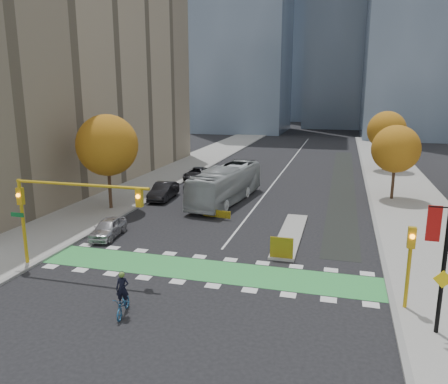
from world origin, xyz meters
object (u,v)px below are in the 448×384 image
Objects in this scene: parked_car_b at (163,191)px; parked_car_d at (197,174)px; tree_east_near at (396,149)px; banner_lamppost at (448,232)px; hazard_board at (282,248)px; bus at (226,184)px; traffic_signal_east at (410,256)px; cyclist at (123,301)px; parked_car_a at (108,228)px; parked_car_c at (200,182)px; tree_east_far at (387,130)px; tree_west at (107,145)px; traffic_signal_west at (59,202)px.

parked_car_b is 10.00m from parked_car_d.
tree_east_near is 0.85× the size of banner_lamppost.
banner_lamppost is at bearing -46.93° from parked_car_b.
hazard_board is 14.86m from bus.
parked_car_b reaches higher than hazard_board.
cyclist is at bearing -162.83° from traffic_signal_east.
bus reaches higher than parked_car_a.
parked_car_a is (-6.33, 9.70, -0.04)m from cyclist.
parked_car_b is 0.94× the size of parked_car_c.
hazard_board is 0.18× the size of tree_east_far.
tree_east_near is 30.22m from cyclist.
traffic_signal_east is at bearing -93.81° from tree_east_near.
tree_west reaches higher than cyclist.
banner_lamppost is at bearing -54.50° from parked_car_d.
parked_car_a is 0.80× the size of parked_car_d.
traffic_signal_east is 22.36m from bus.
tree_west reaches higher than hazard_board.
tree_west is at bearing -133.30° from tree_east_far.
hazard_board is 8.26m from traffic_signal_east.
parked_car_a is 11.34m from parked_car_b.
tree_east_far is 43.61m from traffic_signal_west.
tree_east_far is 0.64× the size of bus.
parked_car_b is at bearing 87.05° from parked_car_a.
parked_car_c is at bearing 88.43° from cyclist.
tree_east_far is 1.94× the size of parked_car_a.
traffic_signal_east is at bearing -46.54° from parked_car_c.
parked_car_b is (-13.00, 12.42, -0.00)m from hazard_board.
hazard_board is 0.34× the size of traffic_signal_east.
bus is 3.02× the size of parked_car_a.
hazard_board is 0.29× the size of parked_car_b.
tree_east_far is 45.08m from cyclist.
hazard_board is 0.20× the size of tree_east_near.
tree_east_far is (24.50, 26.00, -0.38)m from tree_west.
banner_lamppost is 30.62m from parked_car_c.
hazard_board is at bearing -54.49° from bus.
banner_lamppost is 0.69× the size of bus.
traffic_signal_east reaches higher than hazard_board.
banner_lamppost is at bearing -91.41° from tree_east_far.
tree_west is at bearing 108.02° from traffic_signal_west.
tree_east_far is at bearing 75.88° from hazard_board.
traffic_signal_west reaches higher than parked_car_d.
hazard_board is at bearing -47.62° from parked_car_b.
tree_east_far is 38.64m from traffic_signal_east.
parked_car_b reaches higher than parked_car_a.
parked_car_c is at bearing 79.02° from parked_car_a.
parked_car_c is (-17.46, 22.13, -1.99)m from traffic_signal_east.
tree_west is 2.01× the size of traffic_signal_east.
tree_east_far is 3.60× the size of cyclist.
bus is 11.14m from parked_car_d.
parked_car_b is (-0.57, 11.32, 0.13)m from parked_car_a.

